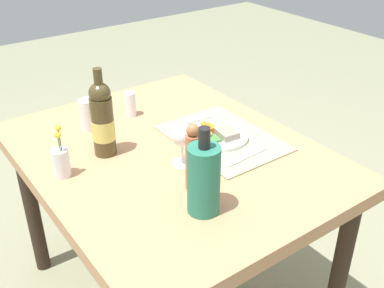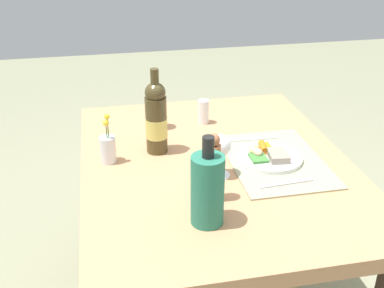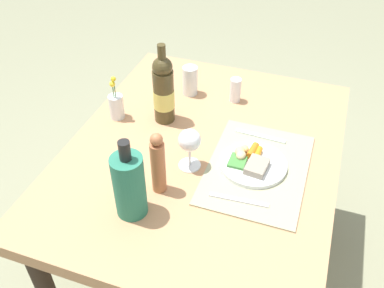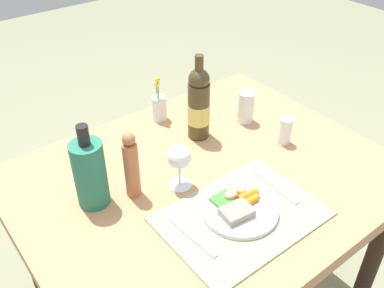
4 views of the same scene
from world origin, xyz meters
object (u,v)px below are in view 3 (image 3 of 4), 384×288
object	(u,v)px
dinner_plate	(252,162)
knife	(260,136)
dining_table	(202,166)
flower_vase	(116,105)
water_tumbler	(190,82)
pepper_mill	(158,164)
salt_shaker	(235,90)
cooler_bottle	(129,185)
fork	(239,200)
wine_bottle	(164,90)
wine_glass	(190,142)

from	to	relation	value
dinner_plate	knife	size ratio (longest dim) A/B	1.22
dining_table	flower_vase	bearing A→B (deg)	79.00
water_tumbler	pepper_mill	distance (m)	0.56
salt_shaker	cooler_bottle	size ratio (longest dim) A/B	0.37
fork	cooler_bottle	world-z (taller)	cooler_bottle
dining_table	salt_shaker	bearing A→B (deg)	-4.93
water_tumbler	cooler_bottle	xyz separation A→B (m)	(-0.66, -0.05, 0.06)
salt_shaker	wine_bottle	world-z (taller)	wine_bottle
dining_table	pepper_mill	distance (m)	0.31
dining_table	wine_glass	world-z (taller)	wine_glass
fork	flower_vase	distance (m)	0.62
wine_glass	salt_shaker	bearing A→B (deg)	-5.74
water_tumbler	flower_vase	size ratio (longest dim) A/B	0.66
dining_table	wine_bottle	world-z (taller)	wine_bottle
salt_shaker	wine_glass	distance (m)	0.43
knife	pepper_mill	distance (m)	0.45
knife	pepper_mill	size ratio (longest dim) A/B	0.84
dining_table	salt_shaker	size ratio (longest dim) A/B	11.73
salt_shaker	pepper_mill	distance (m)	0.57
knife	wine_glass	distance (m)	0.31
cooler_bottle	flower_vase	bearing A→B (deg)	32.13
cooler_bottle	pepper_mill	bearing A→B (deg)	-20.85
pepper_mill	cooler_bottle	xyz separation A→B (m)	(-0.11, 0.04, 0.00)
wine_bottle	wine_glass	distance (m)	0.28
dinner_plate	wine_bottle	size ratio (longest dim) A/B	0.72
dinner_plate	cooler_bottle	size ratio (longest dim) A/B	0.84
flower_vase	dining_table	bearing A→B (deg)	-101.00
water_tumbler	flower_vase	distance (m)	0.33
flower_vase	cooler_bottle	bearing A→B (deg)	-147.87
fork	pepper_mill	world-z (taller)	pepper_mill
dinner_plate	pepper_mill	bearing A→B (deg)	127.94
dining_table	flower_vase	world-z (taller)	flower_vase
fork	flower_vase	bearing A→B (deg)	59.91
salt_shaker	pepper_mill	bearing A→B (deg)	170.14
dinner_plate	salt_shaker	distance (m)	0.40
fork	cooler_bottle	size ratio (longest dim) A/B	0.69
cooler_bottle	wine_glass	world-z (taller)	cooler_bottle
salt_shaker	wine_bottle	xyz separation A→B (m)	(-0.21, 0.22, 0.08)
dinner_plate	fork	world-z (taller)	dinner_plate
cooler_bottle	dinner_plate	bearing A→B (deg)	-43.77
dinner_plate	pepper_mill	xyz separation A→B (m)	(-0.20, 0.25, 0.09)
fork	wine_glass	distance (m)	0.24
water_tumbler	knife	bearing A→B (deg)	-119.52
salt_shaker	cooler_bottle	xyz separation A→B (m)	(-0.67, 0.14, 0.06)
knife	flower_vase	world-z (taller)	flower_vase
dining_table	knife	distance (m)	0.24
wine_bottle	dining_table	bearing A→B (deg)	-121.97
salt_shaker	fork	bearing A→B (deg)	-163.78
knife	water_tumbler	bearing A→B (deg)	63.35
dining_table	wine_glass	size ratio (longest dim) A/B	7.84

